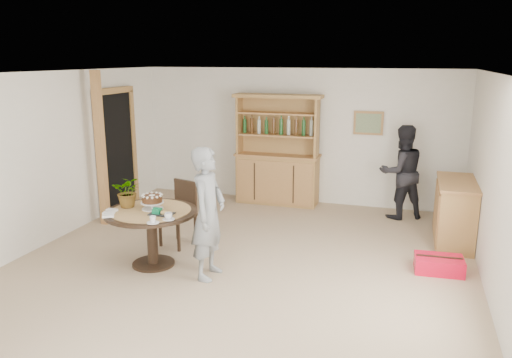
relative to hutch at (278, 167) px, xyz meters
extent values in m
plane|color=tan|center=(0.30, -3.24, -0.69)|extent=(7.00, 7.00, 0.00)
cube|color=white|center=(0.30, 0.26, 0.56)|extent=(6.00, 0.04, 2.50)
cube|color=white|center=(0.30, -6.74, 0.56)|extent=(6.00, 0.04, 2.50)
cube|color=white|center=(-2.70, -3.24, 0.56)|extent=(0.04, 7.00, 2.50)
cube|color=white|center=(3.30, -3.24, 0.56)|extent=(0.04, 7.00, 2.50)
cube|color=white|center=(0.30, -3.24, 1.81)|extent=(6.00, 7.00, 0.04)
cube|color=#AB7748|center=(1.60, 0.23, 0.86)|extent=(0.52, 0.03, 0.42)
cube|color=#59724C|center=(1.60, 0.21, 0.86)|extent=(0.44, 0.02, 0.34)
cube|color=black|center=(-2.64, -1.24, 0.36)|extent=(0.10, 0.90, 2.10)
cube|color=tan|center=(-2.62, -1.74, 0.36)|extent=(0.12, 0.10, 2.10)
cube|color=tan|center=(-2.62, -0.74, 0.36)|extent=(0.12, 0.10, 2.10)
cube|color=tan|center=(-2.62, -1.24, 1.44)|extent=(0.12, 1.10, 0.10)
cube|color=#AB7748|center=(-2.40, -2.04, 0.56)|extent=(0.12, 0.12, 2.50)
cube|color=tan|center=(0.00, 0.00, -0.24)|extent=(1.50, 0.50, 0.90)
cube|color=#AB7748|center=(0.00, 0.00, 0.23)|extent=(1.56, 0.54, 0.04)
cube|color=tan|center=(0.00, 0.10, 0.78)|extent=(1.50, 0.04, 1.06)
cube|color=tan|center=(-0.73, -0.05, 0.78)|extent=(0.04, 0.34, 1.06)
cube|color=tan|center=(0.73, -0.05, 0.78)|extent=(0.04, 0.34, 1.06)
cube|color=#AB7748|center=(0.00, -0.05, 0.61)|extent=(1.44, 0.32, 0.03)
cube|color=#AB7748|center=(0.00, -0.05, 1.01)|extent=(1.44, 0.32, 0.03)
cube|color=tan|center=(0.00, -0.05, 1.32)|extent=(1.62, 0.40, 0.06)
cylinder|color=#194C1E|center=(-0.56, -0.05, 0.77)|extent=(0.07, 0.07, 0.28)
cylinder|color=#4C2D14|center=(-0.40, -0.05, 0.77)|extent=(0.07, 0.07, 0.28)
cylinder|color=#B2BFB2|center=(-0.24, -0.05, 0.77)|extent=(0.07, 0.07, 0.28)
cylinder|color=#194C1E|center=(-0.08, -0.05, 0.77)|extent=(0.07, 0.07, 0.28)
cylinder|color=#4C2D14|center=(0.08, -0.05, 0.77)|extent=(0.07, 0.07, 0.28)
cylinder|color=#B2BFB2|center=(0.24, -0.05, 0.77)|extent=(0.07, 0.07, 0.28)
cylinder|color=#194C1E|center=(0.40, -0.05, 0.77)|extent=(0.07, 0.07, 0.28)
cylinder|color=#4C2D14|center=(0.56, -0.05, 0.77)|extent=(0.07, 0.07, 0.28)
cube|color=tan|center=(3.04, -1.24, -0.24)|extent=(0.50, 1.20, 0.90)
cube|color=#AB7748|center=(3.04, -1.24, 0.23)|extent=(0.54, 1.26, 0.04)
cylinder|color=black|center=(-0.82, -3.32, 0.04)|extent=(1.20, 1.20, 0.04)
cylinder|color=black|center=(-0.82, -3.32, -0.33)|extent=(0.14, 0.14, 0.70)
cylinder|color=black|center=(-0.82, -3.32, -0.67)|extent=(0.56, 0.56, 0.03)
cylinder|color=#A4854F|center=(-0.82, -3.32, 0.07)|extent=(1.04, 1.04, 0.01)
cube|color=black|center=(-0.82, -2.57, -0.24)|extent=(0.52, 0.52, 0.04)
cube|color=black|center=(-0.76, -2.38, 0.01)|extent=(0.41, 0.15, 0.46)
cube|color=black|center=(-0.76, -2.38, 0.23)|extent=(0.41, 0.16, 0.05)
cube|color=black|center=(-1.04, -2.69, -0.47)|extent=(0.04, 0.03, 0.44)
cube|color=black|center=(-0.70, -2.79, -0.47)|extent=(0.04, 0.04, 0.44)
cube|color=black|center=(-0.94, -2.34, -0.47)|extent=(0.04, 0.03, 0.44)
cube|color=black|center=(-0.59, -2.45, -0.47)|extent=(0.03, 0.03, 0.44)
cylinder|color=white|center=(-0.82, -3.27, 0.08)|extent=(0.28, 0.28, 0.01)
cylinder|color=white|center=(-0.82, -3.27, 0.12)|extent=(0.05, 0.05, 0.08)
cylinder|color=white|center=(-0.82, -3.27, 0.16)|extent=(0.30, 0.30, 0.01)
cylinder|color=#4B2D15|center=(-0.82, -3.27, 0.21)|extent=(0.26, 0.26, 0.09)
cylinder|color=white|center=(-0.82, -3.27, 0.26)|extent=(0.08, 0.08, 0.01)
sphere|color=white|center=(-0.70, -3.27, 0.26)|extent=(0.04, 0.04, 0.04)
sphere|color=white|center=(-0.71, -3.21, 0.26)|extent=(0.04, 0.04, 0.04)
sphere|color=white|center=(-0.76, -3.16, 0.26)|extent=(0.04, 0.04, 0.04)
sphere|color=white|center=(-0.82, -3.15, 0.26)|extent=(0.04, 0.04, 0.04)
sphere|color=white|center=(-0.88, -3.16, 0.26)|extent=(0.04, 0.04, 0.04)
sphere|color=white|center=(-0.92, -3.21, 0.26)|extent=(0.04, 0.04, 0.04)
sphere|color=white|center=(-0.94, -3.27, 0.26)|extent=(0.04, 0.04, 0.04)
sphere|color=white|center=(-0.92, -3.33, 0.26)|extent=(0.04, 0.04, 0.04)
sphere|color=white|center=(-0.88, -3.37, 0.26)|extent=(0.04, 0.04, 0.04)
sphere|color=white|center=(-0.82, -3.39, 0.26)|extent=(0.04, 0.04, 0.04)
sphere|color=white|center=(-0.76, -3.37, 0.26)|extent=(0.04, 0.04, 0.04)
sphere|color=white|center=(-0.71, -3.33, 0.26)|extent=(0.04, 0.04, 0.04)
imported|color=#3F7233|center=(-1.17, -3.27, 0.28)|extent=(0.47, 0.44, 0.42)
cube|color=black|center=(-0.60, -3.44, 0.08)|extent=(0.30, 0.20, 0.01)
cube|color=#0D7A49|center=(-0.66, -3.44, 0.11)|extent=(0.10, 0.10, 0.06)
cube|color=#0D7A49|center=(-0.66, -3.44, 0.15)|extent=(0.11, 0.02, 0.01)
cylinder|color=white|center=(-0.42, -3.60, 0.08)|extent=(0.15, 0.15, 0.01)
imported|color=white|center=(-0.42, -3.60, 0.12)|extent=(0.10, 0.10, 0.08)
cylinder|color=white|center=(-0.54, -3.77, 0.08)|extent=(0.15, 0.15, 0.01)
imported|color=white|center=(-0.54, -3.77, 0.12)|extent=(0.08, 0.08, 0.07)
cube|color=white|center=(-1.27, -3.52, 0.09)|extent=(0.14, 0.08, 0.03)
cube|color=white|center=(-1.24, -3.64, 0.09)|extent=(0.16, 0.11, 0.03)
cube|color=white|center=(-1.18, -3.74, 0.09)|extent=(0.16, 0.14, 0.03)
imported|color=slate|center=(0.03, -3.42, 0.14)|extent=(0.40, 0.60, 1.65)
imported|color=black|center=(2.23, -0.24, 0.11)|extent=(0.97, 0.90, 1.60)
cube|color=red|center=(2.80, -2.42, -0.59)|extent=(0.62, 0.44, 0.20)
cube|color=black|center=(2.80, -2.42, -0.48)|extent=(0.56, 0.07, 0.01)
camera|label=1|loc=(2.34, -8.81, 2.00)|focal=35.00mm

